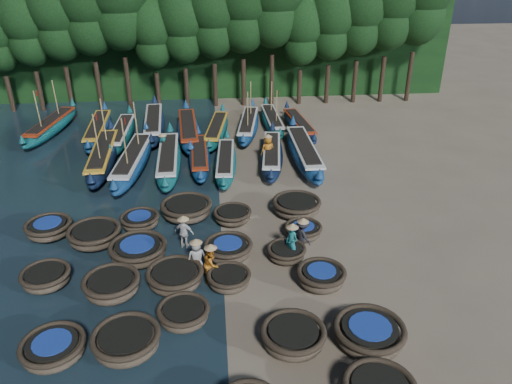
{
  "coord_description": "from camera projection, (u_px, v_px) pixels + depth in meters",
  "views": [
    {
      "loc": [
        -0.14,
        -19.92,
        12.37
      ],
      "look_at": [
        1.78,
        1.61,
        1.3
      ],
      "focal_mm": 35.0,
      "sensor_mm": 36.0,
      "label": 1
    }
  ],
  "objects": [
    {
      "name": "ground",
      "position": [
        221.0,
        234.0,
        23.31
      ],
      "size": [
        120.0,
        120.0,
        0.0
      ],
      "primitive_type": "plane",
      "color": "#7B6E5A",
      "rests_on": "ground"
    },
    {
      "name": "foliage_wall",
      "position": [
        212.0,
        36.0,
        41.86
      ],
      "size": [
        40.0,
        3.0,
        10.0
      ],
      "primitive_type": "cube",
      "color": "black",
      "rests_on": "ground"
    },
    {
      "name": "coracle_5",
      "position": [
        53.0,
        348.0,
        16.26
      ],
      "size": [
        2.15,
        2.15,
        0.71
      ],
      "rotation": [
        0.0,
        0.0,
        0.06
      ],
      "color": "brown",
      "rests_on": "ground"
    },
    {
      "name": "coracle_6",
      "position": [
        126.0,
        341.0,
        16.48
      ],
      "size": [
        2.52,
        2.52,
        0.81
      ],
      "rotation": [
        0.0,
        0.0,
        0.19
      ],
      "color": "brown",
      "rests_on": "ground"
    },
    {
      "name": "coracle_7",
      "position": [
        184.0,
        314.0,
        17.75
      ],
      "size": [
        2.12,
        2.12,
        0.72
      ],
      "rotation": [
        0.0,
        0.0,
        -0.24
      ],
      "color": "brown",
      "rests_on": "ground"
    },
    {
      "name": "coracle_8",
      "position": [
        293.0,
        337.0,
        16.68
      ],
      "size": [
        2.61,
        2.61,
        0.79
      ],
      "rotation": [
        0.0,
        0.0,
        -0.32
      ],
      "color": "brown",
      "rests_on": "ground"
    },
    {
      "name": "coracle_9",
      "position": [
        369.0,
        334.0,
        16.79
      ],
      "size": [
        2.96,
        2.96,
        0.81
      ],
      "rotation": [
        0.0,
        0.0,
        -0.37
      ],
      "color": "brown",
      "rests_on": "ground"
    },
    {
      "name": "coracle_10",
      "position": [
        46.0,
        277.0,
        19.66
      ],
      "size": [
        2.26,
        2.26,
        0.71
      ],
      "rotation": [
        0.0,
        0.0,
        0.3
      ],
      "color": "brown",
      "rests_on": "ground"
    },
    {
      "name": "coracle_11",
      "position": [
        112.0,
        285.0,
        19.09
      ],
      "size": [
        2.54,
        2.54,
        0.84
      ],
      "rotation": [
        0.0,
        0.0,
        0.29
      ],
      "color": "brown",
      "rests_on": "ground"
    },
    {
      "name": "coracle_12",
      "position": [
        175.0,
        277.0,
        19.61
      ],
      "size": [
        2.74,
        2.74,
        0.79
      ],
      "rotation": [
        0.0,
        0.0,
        -0.36
      ],
      "color": "brown",
      "rests_on": "ground"
    },
    {
      "name": "coracle_13",
      "position": [
        229.0,
        279.0,
        19.61
      ],
      "size": [
        1.89,
        1.89,
        0.67
      ],
      "rotation": [
        0.0,
        0.0,
        0.19
      ],
      "color": "brown",
      "rests_on": "ground"
    },
    {
      "name": "coracle_14",
      "position": [
        321.0,
        277.0,
        19.65
      ],
      "size": [
        2.34,
        2.34,
        0.76
      ],
      "rotation": [
        0.0,
        0.0,
        -0.36
      ],
      "color": "brown",
      "rests_on": "ground"
    },
    {
      "name": "coracle_15",
      "position": [
        94.0,
        235.0,
        22.37
      ],
      "size": [
        2.89,
        2.89,
        0.8
      ],
      "rotation": [
        0.0,
        0.0,
        0.36
      ],
      "color": "brown",
      "rests_on": "ground"
    },
    {
      "name": "coracle_16",
      "position": [
        138.0,
        250.0,
        21.23
      ],
      "size": [
        3.04,
        3.04,
        0.82
      ],
      "rotation": [
        0.0,
        0.0,
        -0.4
      ],
      "color": "brown",
      "rests_on": "ground"
    },
    {
      "name": "coracle_17",
      "position": [
        228.0,
        249.0,
        21.38
      ],
      "size": [
        2.4,
        2.4,
        0.77
      ],
      "rotation": [
        0.0,
        0.0,
        -0.27
      ],
      "color": "brown",
      "rests_on": "ground"
    },
    {
      "name": "coracle_18",
      "position": [
        286.0,
        252.0,
        21.29
      ],
      "size": [
        1.72,
        1.72,
        0.64
      ],
      "rotation": [
        0.0,
        0.0,
        -0.11
      ],
      "color": "brown",
      "rests_on": "ground"
    },
    {
      "name": "coracle_19",
      "position": [
        303.0,
        231.0,
        22.86
      ],
      "size": [
        2.03,
        2.03,
        0.65
      ],
      "rotation": [
        0.0,
        0.0,
        -0.31
      ],
      "color": "brown",
      "rests_on": "ground"
    },
    {
      "name": "coracle_20",
      "position": [
        49.0,
        228.0,
        22.92
      ],
      "size": [
        2.38,
        2.38,
        0.76
      ],
      "rotation": [
        0.0,
        0.0,
        -0.23
      ],
      "color": "brown",
      "rests_on": "ground"
    },
    {
      "name": "coracle_21",
      "position": [
        140.0,
        220.0,
        23.63
      ],
      "size": [
        2.2,
        2.2,
        0.68
      ],
      "rotation": [
        0.0,
        0.0,
        0.34
      ],
      "color": "brown",
      "rests_on": "ground"
    },
    {
      "name": "coracle_22",
      "position": [
        187.0,
        209.0,
        24.45
      ],
      "size": [
        3.01,
        3.01,
        0.85
      ],
      "rotation": [
        0.0,
        0.0,
        -0.33
      ],
      "color": "brown",
      "rests_on": "ground"
    },
    {
      "name": "coracle_23",
      "position": [
        233.0,
        215.0,
        24.09
      ],
      "size": [
        1.87,
        1.87,
        0.67
      ],
      "rotation": [
        0.0,
        0.0,
        0.05
      ],
      "color": "brown",
      "rests_on": "ground"
    },
    {
      "name": "coracle_24",
      "position": [
        297.0,
        206.0,
        24.76
      ],
      "size": [
        2.79,
        2.79,
        0.81
      ],
      "rotation": [
        0.0,
        0.0,
        0.27
      ],
      "color": "brown",
      "rests_on": "ground"
    },
    {
      "name": "long_boat_2",
      "position": [
        103.0,
        156.0,
        30.05
      ],
      "size": [
        1.97,
        8.92,
        3.79
      ],
      "rotation": [
        0.0,
        0.0,
        0.05
      ],
      "color": "#0E2035",
      "rests_on": "ground"
    },
    {
      "name": "long_boat_3",
      "position": [
        133.0,
        161.0,
        29.41
      ],
      "size": [
        2.35,
        8.93,
        3.81
      ],
      "rotation": [
        0.0,
        0.0,
        -0.09
      ],
      "color": "navy",
      "rests_on": "ground"
    },
    {
      "name": "long_boat_4",
      "position": [
        168.0,
        159.0,
        29.69
      ],
      "size": [
        1.78,
        8.63,
        1.52
      ],
      "rotation": [
        0.0,
        0.0,
        0.03
      ],
      "color": "#105C5D",
      "rests_on": "ground"
    },
    {
      "name": "long_boat_5",
      "position": [
        199.0,
        157.0,
        30.26
      ],
      "size": [
        1.52,
        7.31,
        1.29
      ],
      "rotation": [
        0.0,
        0.0,
        0.03
      ],
      "color": "navy",
      "rests_on": "ground"
    },
    {
      "name": "long_boat_6",
      "position": [
        226.0,
        162.0,
        29.53
      ],
      "size": [
        1.72,
        7.31,
        1.29
      ],
      "rotation": [
        0.0,
        0.0,
        -0.06
      ],
      "color": "#105C5D",
      "rests_on": "ground"
    },
    {
      "name": "long_boat_7",
      "position": [
        272.0,
        155.0,
        30.43
      ],
      "size": [
        2.34,
        7.79,
        1.38
      ],
      "rotation": [
        0.0,
        0.0,
        -0.13
      ],
      "color": "#0E2035",
      "rests_on": "ground"
    },
    {
      "name": "long_boat_8",
      "position": [
        304.0,
        152.0,
        30.55
      ],
      "size": [
        1.68,
        9.07,
        1.6
      ],
      "rotation": [
        0.0,
        0.0,
        0.01
      ],
      "color": "navy",
      "rests_on": "ground"
    },
    {
      "name": "long_boat_9",
      "position": [
        51.0,
        126.0,
        34.95
      ],
      "size": [
        2.76,
        8.18,
        3.52
      ],
      "rotation": [
        0.0,
        0.0,
        -0.17
      ],
      "color": "#105C5D",
      "rests_on": "ground"
    },
    {
      "name": "long_boat_10",
      "position": [
        98.0,
        130.0,
        34.27
      ],
      "size": [
        1.83,
        8.28,
        1.46
      ],
      "rotation": [
        0.0,
        0.0,
        0.05
      ],
      "color": "navy",
      "rests_on": "ground"
    },
    {
      "name": "long_boat_11",
      "position": [
        122.0,
        134.0,
        33.65
      ],
      "size": [
        1.54,
        7.97,
        1.4
      ],
      "rotation": [
        0.0,
        0.0,
        -0.02
      ],
      "color": "#105C5D",
      "rests_on": "ground"
    },
    {
      "name": "long_boat_12",
      "position": [
        154.0,
        124.0,
        35.27
      ],
      "size": [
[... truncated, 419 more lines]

